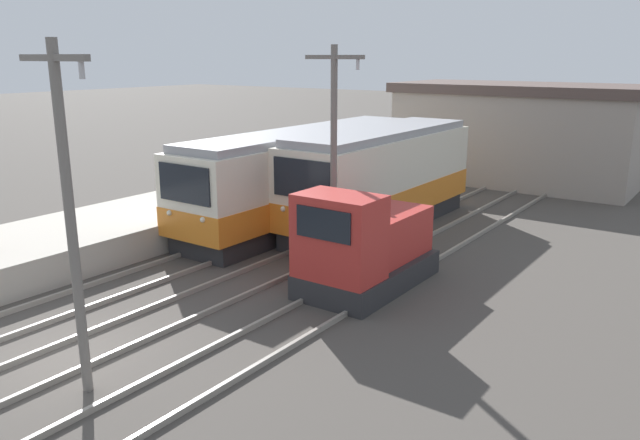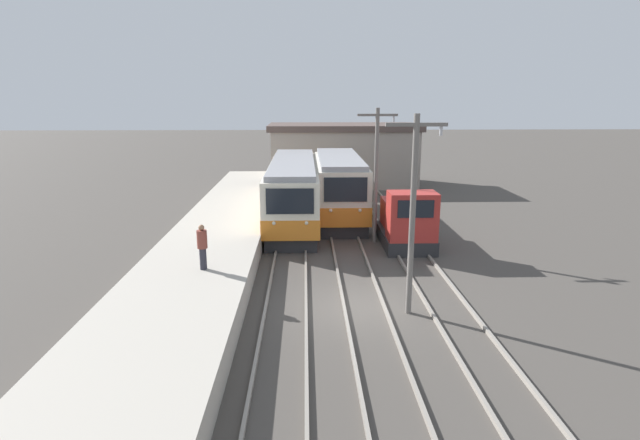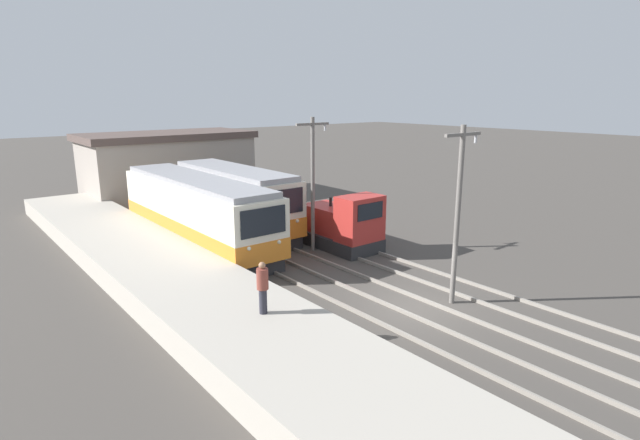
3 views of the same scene
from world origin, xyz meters
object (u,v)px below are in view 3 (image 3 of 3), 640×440
(commuter_train_center, at_px, (235,204))
(catenary_mast_mid, at_px, (313,179))
(shunting_locomotive, at_px, (343,226))
(catenary_mast_near, at_px, (458,209))
(person_on_platform, at_px, (263,286))
(commuter_train_left, at_px, (197,215))

(commuter_train_center, distance_m, catenary_mast_mid, 5.98)
(shunting_locomotive, relative_size, catenary_mast_near, 0.67)
(catenary_mast_near, distance_m, person_on_platform, 7.89)
(commuter_train_left, bearing_deg, catenary_mast_mid, -46.26)
(shunting_locomotive, bearing_deg, commuter_train_center, 116.30)
(commuter_train_left, distance_m, catenary_mast_near, 14.10)
(person_on_platform, bearing_deg, commuter_train_left, 74.54)
(commuter_train_left, relative_size, catenary_mast_near, 1.93)
(person_on_platform, bearing_deg, shunting_locomotive, 34.92)
(shunting_locomotive, xyz_separation_m, catenary_mast_mid, (-1.49, 0.63, 2.54))
(catenary_mast_mid, bearing_deg, commuter_train_center, 105.49)
(catenary_mast_near, bearing_deg, catenary_mast_mid, 90.00)
(commuter_train_center, xyz_separation_m, shunting_locomotive, (3.00, -6.07, -0.58))
(catenary_mast_mid, height_order, person_on_platform, catenary_mast_mid)
(commuter_train_left, relative_size, person_on_platform, 7.60)
(shunting_locomotive, bearing_deg, catenary_mast_near, -100.38)
(commuter_train_left, distance_m, catenary_mast_mid, 6.55)
(commuter_train_left, bearing_deg, commuter_train_center, 18.53)
(commuter_train_center, distance_m, catenary_mast_near, 14.43)
(commuter_train_left, height_order, catenary_mast_near, catenary_mast_near)
(shunting_locomotive, distance_m, person_on_platform, 10.94)
(commuter_train_center, relative_size, catenary_mast_near, 1.49)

